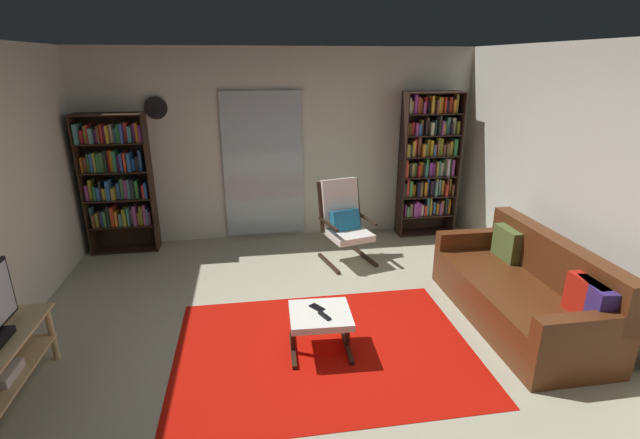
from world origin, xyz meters
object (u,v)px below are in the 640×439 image
(bookshelf_near_sofa, at_px, (428,162))
(bookshelf_near_tv, at_px, (117,179))
(lounge_armchair, at_px, (344,219))
(ottoman, at_px, (320,319))
(cell_phone, at_px, (317,308))
(tv_remote, at_px, (324,316))
(leather_sofa, at_px, (524,293))
(wall_clock, at_px, (156,108))

(bookshelf_near_sofa, bearing_deg, bookshelf_near_tv, 179.76)
(lounge_armchair, distance_m, ottoman, 2.01)
(bookshelf_near_tv, distance_m, bookshelf_near_sofa, 4.19)
(bookshelf_near_tv, xyz_separation_m, cell_phone, (2.21, -2.58, -0.58))
(lounge_armchair, bearing_deg, cell_phone, -108.86)
(ottoman, distance_m, tv_remote, 0.11)
(lounge_armchair, bearing_deg, ottoman, -107.68)
(bookshelf_near_tv, xyz_separation_m, tv_remote, (2.25, -2.73, -0.58))
(leather_sofa, relative_size, tv_remote, 13.66)
(ottoman, height_order, wall_clock, wall_clock)
(bookshelf_near_tv, height_order, leather_sofa, bookshelf_near_tv)
(bookshelf_near_tv, relative_size, ottoman, 3.36)
(tv_remote, distance_m, cell_phone, 0.16)
(bookshelf_near_sofa, distance_m, leather_sofa, 2.58)
(cell_phone, distance_m, wall_clock, 3.53)
(cell_phone, bearing_deg, bookshelf_near_tv, 95.45)
(ottoman, height_order, cell_phone, cell_phone)
(ottoman, bearing_deg, cell_phone, 103.57)
(tv_remote, relative_size, wall_clock, 0.50)
(bookshelf_near_sofa, xyz_separation_m, cell_phone, (-1.98, -2.57, -0.68))
(wall_clock, bearing_deg, lounge_armchair, -22.01)
(cell_phone, relative_size, wall_clock, 0.48)
(tv_remote, xyz_separation_m, cell_phone, (-0.04, 0.15, -0.00))
(bookshelf_near_tv, xyz_separation_m, ottoman, (2.23, -2.66, -0.66))
(bookshelf_near_tv, distance_m, cell_phone, 3.45)
(tv_remote, bearing_deg, ottoman, 82.20)
(bookshelf_near_tv, height_order, ottoman, bookshelf_near_tv)
(lounge_armchair, xyz_separation_m, tv_remote, (-0.58, -1.98, -0.14))
(wall_clock, bearing_deg, ottoman, -59.35)
(lounge_armchair, bearing_deg, leather_sofa, -50.77)
(bookshelf_near_sofa, relative_size, cell_phone, 14.50)
(leather_sofa, height_order, tv_remote, leather_sofa)
(tv_remote, height_order, cell_phone, tv_remote)
(bookshelf_near_sofa, distance_m, ottoman, 3.38)
(lounge_armchair, height_order, wall_clock, wall_clock)
(tv_remote, bearing_deg, bookshelf_near_tv, 104.21)
(bookshelf_near_tv, height_order, lounge_armchair, bookshelf_near_tv)
(bookshelf_near_sofa, distance_m, wall_clock, 3.73)
(bookshelf_near_tv, height_order, cell_phone, bookshelf_near_tv)
(bookshelf_near_tv, xyz_separation_m, wall_clock, (0.55, 0.17, 0.87))
(bookshelf_near_tv, relative_size, tv_remote, 12.58)
(bookshelf_near_tv, xyz_separation_m, leather_sofa, (4.24, -2.48, -0.67))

